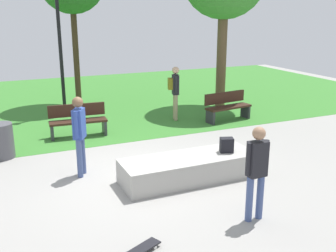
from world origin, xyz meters
TOP-DOWN VIEW (x-y plane):
  - ground_plane at (0.00, 0.00)m, footprint 28.00×28.00m
  - grass_lawn at (0.00, 8.11)m, footprint 26.60×11.78m
  - concrete_ledge at (0.97, -0.65)m, footprint 2.93×0.98m
  - backpack_on_ledge at (1.84, -0.71)m, footprint 0.33×0.28m
  - skater_performing_trick at (1.22, -2.62)m, footprint 0.43×0.22m
  - skater_watching at (-1.07, 0.50)m, footprint 0.33×0.39m
  - skateboard_by_ledge at (-0.96, -2.81)m, footprint 0.81×0.52m
  - park_bench_near_path at (4.25, 3.12)m, footprint 1.65×0.68m
  - park_bench_far_right at (-0.56, 3.36)m, footprint 1.63×0.59m
  - lamp_post at (-0.45, 6.23)m, footprint 0.28×0.28m
  - trash_bin at (-2.63, 2.36)m, footprint 0.60×0.60m
  - pedestrian_with_backpack at (2.71, 3.87)m, footprint 0.41×0.42m

SIDE VIEW (x-z plane):
  - ground_plane at x=0.00m, z-range 0.00..0.00m
  - grass_lawn at x=0.00m, z-range 0.00..0.01m
  - skateboard_by_ledge at x=-0.96m, z-range 0.02..0.10m
  - concrete_ledge at x=0.97m, z-range 0.00..0.51m
  - trash_bin at x=-2.63m, z-range 0.00..0.86m
  - park_bench_near_path at x=4.25m, z-range 0.03..0.94m
  - park_bench_far_right at x=-0.56m, z-range 0.03..0.94m
  - backpack_on_ledge at x=1.84m, z-range 0.51..0.83m
  - skater_performing_trick at x=1.22m, z-range 0.14..1.80m
  - skater_watching at x=-1.07m, z-range 0.15..1.90m
  - pedestrian_with_backpack at x=2.71m, z-range 0.18..1.92m
  - lamp_post at x=-0.45m, z-range 0.47..5.21m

